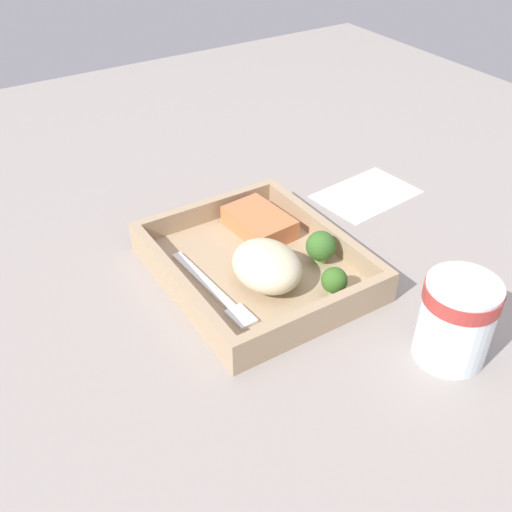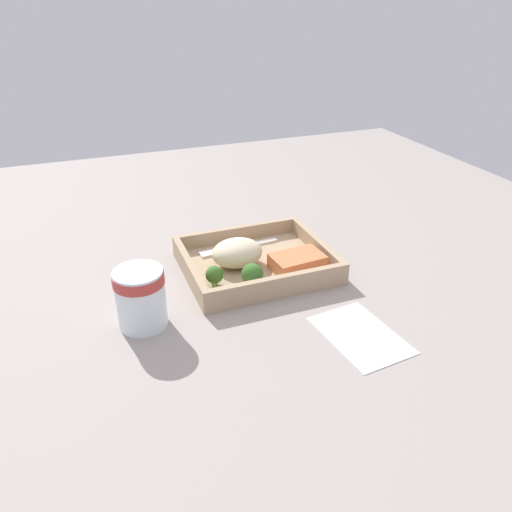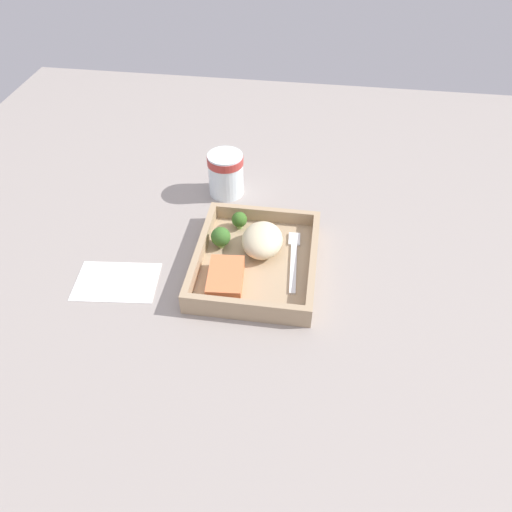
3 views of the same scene
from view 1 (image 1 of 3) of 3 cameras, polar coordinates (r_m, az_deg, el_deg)
The scene contains 10 objects.
ground_plane at distance 73.71cm, azimuth 0.00°, elevation -2.32°, with size 160.00×160.00×2.00cm, color gray.
takeout_tray at distance 72.73cm, azimuth 0.00°, elevation -1.33°, with size 25.74×21.63×1.20cm, color tan.
tray_rim at distance 71.51cm, azimuth 0.00°, elevation -0.05°, with size 25.74×21.63×2.83cm.
salmon_fillet at distance 77.77cm, azimuth 0.31°, elevation 3.20°, with size 9.12×5.91×2.65cm, color #E17746.
mashed_potatoes at distance 68.34cm, azimuth 1.03°, elevation -0.93°, with size 9.21×7.49×4.94cm, color beige.
broccoli_floret_1 at distance 67.52cm, azimuth 7.46°, elevation -2.35°, with size 3.01×3.01×3.56cm.
broccoli_floret_2 at distance 72.20cm, azimuth 6.19°, elevation 0.91°, with size 3.67×3.67×4.16cm.
fork at distance 68.30cm, azimuth -3.87°, elevation -3.46°, with size 15.87×2.63×0.44cm.
paper_cup at distance 62.64cm, azimuth 18.60°, elevation -5.47°, with size 7.55×7.55×9.33cm.
receipt_slip at distance 90.26cm, azimuth 10.48°, elevation 5.84°, with size 9.78×14.46×0.24cm, color white.
Camera 1 is at (48.66, -30.74, 45.05)cm, focal length 42.00 mm.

